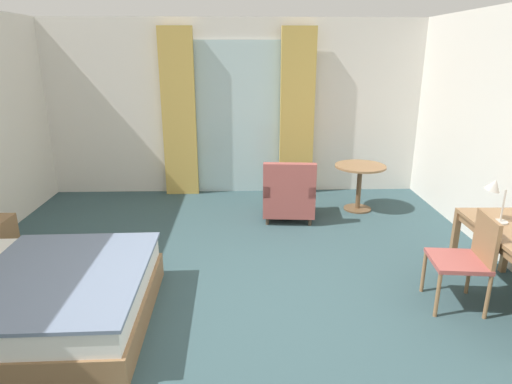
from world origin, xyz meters
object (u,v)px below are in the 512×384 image
at_px(bed, 15,298).
at_px(desk_lamp, 495,190).
at_px(armchair_by_window, 289,196).
at_px(round_cafe_table, 360,177).
at_px(desk_chair, 468,255).

xyz_separation_m(bed, desk_lamp, (4.34, 0.49, 0.78)).
height_order(armchair_by_window, round_cafe_table, armchair_by_window).
bearing_deg(desk_lamp, desk_chair, -137.83).
distance_m(desk_chair, desk_lamp, 0.69).
relative_size(desk_lamp, round_cafe_table, 0.59).
bearing_deg(bed, desk_lamp, 6.41).
xyz_separation_m(bed, round_cafe_table, (3.70, 2.83, 0.25)).
bearing_deg(armchair_by_window, round_cafe_table, 18.18).
distance_m(desk_chair, round_cafe_table, 2.65).
xyz_separation_m(desk_lamp, round_cafe_table, (-0.64, 2.34, -0.53)).
bearing_deg(armchair_by_window, desk_lamp, -48.95).
relative_size(bed, desk_chair, 2.47).
height_order(desk_lamp, armchair_by_window, desk_lamp).
relative_size(desk_chair, round_cafe_table, 1.21).
xyz_separation_m(desk_lamp, armchair_by_window, (-1.73, 1.98, -0.70)).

